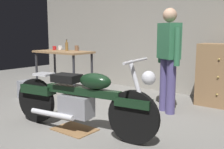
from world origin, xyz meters
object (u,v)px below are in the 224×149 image
motorcycle (80,99)px  storage_bin (30,89)px  wooden_dresser (222,75)px  person_standing (168,56)px  mug_brown_stoneware (77,48)px  mug_white_ceramic (60,48)px  mug_red_diner (54,48)px  bottle (67,46)px

motorcycle → storage_bin: motorcycle is taller
wooden_dresser → person_standing: bearing=-122.7°
wooden_dresser → storage_bin: (-3.17, -1.72, -0.38)m
motorcycle → person_standing: 1.65m
motorcycle → person_standing: (0.49, 1.51, 0.48)m
storage_bin → mug_brown_stoneware: (0.33, 0.98, 0.79)m
mug_white_ceramic → mug_red_diner: size_ratio=1.08×
storage_bin → mug_brown_stoneware: mug_brown_stoneware is taller
wooden_dresser → mug_red_diner: bearing=-165.1°
person_standing → mug_brown_stoneware: 2.25m
person_standing → storage_bin: 2.81m
motorcycle → person_standing: bearing=63.6°
motorcycle → storage_bin: bearing=153.0°
mug_white_ceramic → storage_bin: bearing=-79.1°
motorcycle → storage_bin: 2.22m
mug_red_diner → bottle: bottle is taller
mug_brown_stoneware → bottle: bottle is taller
motorcycle → mug_brown_stoneware: mug_brown_stoneware is taller
wooden_dresser → mug_white_ceramic: wooden_dresser is taller
bottle → mug_red_diner: bearing=-175.2°
person_standing → storage_bin: bearing=49.6°
wooden_dresser → mug_red_diner: wooden_dresser is taller
motorcycle → bottle: (-1.93, 1.55, 0.55)m
motorcycle → mug_white_ceramic: (-2.28, 1.67, 0.50)m
wooden_dresser → mug_white_ceramic: (-3.35, -0.75, 0.40)m
storage_bin → mug_red_diner: size_ratio=3.95×
storage_bin → person_standing: bearing=17.3°
wooden_dresser → mug_brown_stoneware: bearing=-165.4°
storage_bin → bottle: bottle is taller
mug_brown_stoneware → mug_red_diner: (-0.54, -0.16, -0.01)m
person_standing → mug_red_diner: 2.78m
person_standing → mug_red_diner: size_ratio=15.00×
mug_white_ceramic → bottle: 0.37m
mug_brown_stoneware → mug_white_ceramic: mug_brown_stoneware is taller
motorcycle → mug_white_ceramic: 2.87m
person_standing → wooden_dresser: bearing=-90.4°
storage_bin → bottle: 1.20m
mug_white_ceramic → mug_red_diner: 0.15m
wooden_dresser → motorcycle: bearing=-114.0°
mug_red_diner → bottle: size_ratio=0.46×
wooden_dresser → mug_red_diner: 3.51m
motorcycle → mug_brown_stoneware: size_ratio=17.90×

